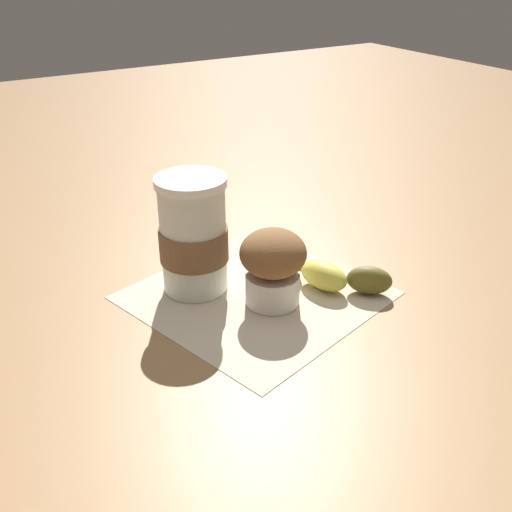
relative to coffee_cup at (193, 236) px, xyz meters
The scene contains 5 objects.
ground_plane 0.11m from the coffee_cup, 45.15° to the right, with size 3.00×3.00×0.00m, color #936D47.
paper_napkin 0.11m from the coffee_cup, 45.15° to the right, with size 0.27×0.27×0.00m, color beige.
coffee_cup is the anchor object (origin of this frame).
muffin 0.11m from the coffee_cup, 51.47° to the right, with size 0.08×0.08×0.10m.
banana 0.18m from the coffee_cup, 29.79° to the right, with size 0.11×0.16×0.04m.
Camera 1 is at (-0.34, -0.55, 0.40)m, focal length 42.00 mm.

